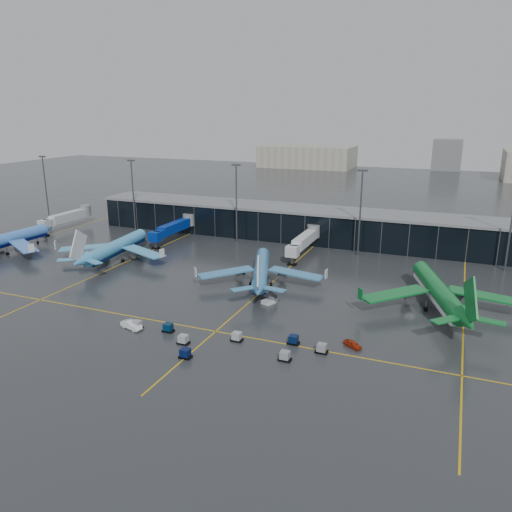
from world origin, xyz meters
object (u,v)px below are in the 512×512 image
at_px(mobile_airstair, 269,300).
at_px(airliner_klm_west, 4,233).
at_px(airliner_arkefly, 116,239).
at_px(baggage_carts, 225,341).
at_px(service_van_red, 353,344).
at_px(airliner_aer_lingus, 439,280).
at_px(airliner_klm_near, 261,261).
at_px(service_van_white, 131,325).

bearing_deg(mobile_airstair, airliner_klm_west, -163.55).
bearing_deg(airliner_klm_west, airliner_arkefly, 13.14).
height_order(airliner_klm_west, mobile_airstair, airliner_klm_west).
relative_size(baggage_carts, service_van_red, 10.41).
bearing_deg(mobile_airstair, service_van_red, -11.77).
xyz_separation_m(airliner_aer_lingus, service_van_red, (-13.09, -26.06, -5.78)).
relative_size(airliner_arkefly, service_van_red, 10.71).
xyz_separation_m(airliner_klm_near, baggage_carts, (6.43, -34.35, -5.00)).
xyz_separation_m(airliner_arkefly, baggage_carts, (52.90, -37.88, -5.37)).
distance_m(baggage_carts, service_van_white, 20.16).
relative_size(airliner_arkefly, airliner_klm_near, 1.06).
bearing_deg(mobile_airstair, airliner_aer_lingus, 40.00).
bearing_deg(service_van_red, mobile_airstair, 88.44).
height_order(airliner_arkefly, baggage_carts, airliner_arkefly).
bearing_deg(airliner_klm_near, service_van_white, -131.03).
xyz_separation_m(airliner_klm_west, airliner_arkefly, (36.13, 6.82, -0.12)).
relative_size(airliner_klm_west, airliner_aer_lingus, 0.97).
bearing_deg(airliner_klm_near, mobile_airstair, -80.23).
xyz_separation_m(airliner_arkefly, airliner_aer_lingus, (88.18, -3.93, 0.29)).
relative_size(airliner_klm_near, mobile_airstair, 9.88).
height_order(airliner_arkefly, airliner_klm_near, airliner_arkefly).
distance_m(airliner_klm_west, service_van_white, 76.05).
bearing_deg(airliner_klm_west, baggage_carts, -16.78).
relative_size(mobile_airstair, service_van_red, 1.02).
distance_m(airliner_arkefly, mobile_airstair, 55.59).
relative_size(mobile_airstair, service_van_white, 0.76).
relative_size(airliner_aer_lingus, baggage_carts, 1.08).
xyz_separation_m(airliner_klm_near, airliner_aer_lingus, (41.71, -0.40, 0.66)).
bearing_deg(airliner_aer_lingus, baggage_carts, -154.49).
bearing_deg(baggage_carts, service_van_red, 19.57).
relative_size(airliner_klm_near, service_van_white, 7.51).
height_order(airliner_aer_lingus, service_van_white, airliner_aer_lingus).
relative_size(airliner_klm_west, service_van_white, 8.15).
bearing_deg(airliner_arkefly, service_van_red, -29.01).
bearing_deg(airliner_arkefly, service_van_white, -56.92).
bearing_deg(baggage_carts, airliner_klm_near, 100.60).
relative_size(airliner_aer_lingus, mobile_airstair, 11.02).
bearing_deg(mobile_airstair, airliner_klm_near, 141.36).
bearing_deg(airliner_aer_lingus, airliner_arkefly, 159.07).
bearing_deg(baggage_carts, mobile_airstair, 89.35).
height_order(airliner_klm_near, mobile_airstair, airliner_klm_near).
xyz_separation_m(airliner_arkefly, service_van_white, (32.75, -38.60, -5.31)).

